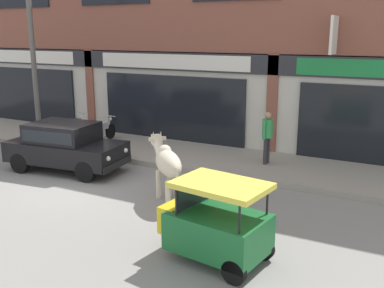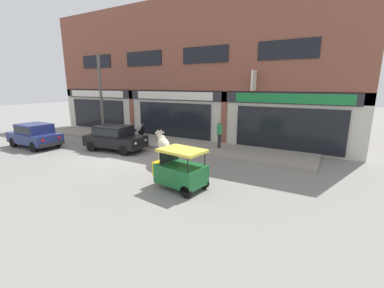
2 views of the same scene
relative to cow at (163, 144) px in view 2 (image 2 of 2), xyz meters
The scene contains 11 objects.
ground_plane 3.10m from the cow, behind, with size 90.00×90.00×0.00m, color gray.
sidewalk 4.84m from the cow, 128.07° to the left, with size 19.00×3.02×0.17m, color gray.
shop_building 7.12m from the cow, 117.98° to the left, with size 23.00×1.40×9.30m.
cow is the anchor object (origin of this frame).
car_0 4.14m from the cow, 168.90° to the left, with size 3.73×1.97×1.46m.
car_1 9.01m from the cow, behind, with size 3.64×1.66×1.46m.
auto_rickshaw 3.12m from the cow, 42.89° to the right, with size 2.07×1.39×1.52m.
motorcycle_0 7.28m from the cow, 150.03° to the left, with size 0.55×1.80×0.88m.
motorcycle_1 6.17m from the cow, 144.10° to the left, with size 0.52×1.81×0.88m.
pedestrian 3.96m from the cow, 71.24° to the left, with size 0.32×0.49×1.60m.
utility_pole 7.63m from the cow, 159.97° to the left, with size 0.18×0.18×5.48m, color #595651.
Camera 2 is at (10.06, -9.69, 3.77)m, focal length 24.00 mm.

